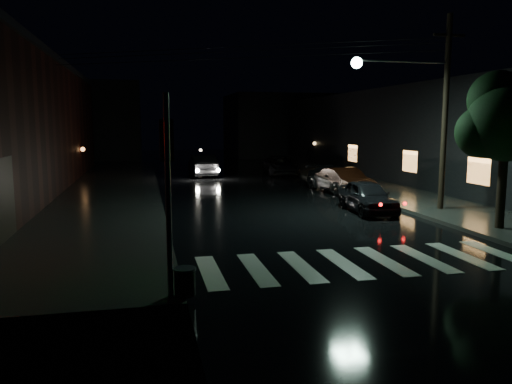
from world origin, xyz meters
TOP-DOWN VIEW (x-y plane):
  - ground at (0.00, 0.00)m, footprint 120.00×120.00m
  - sidewalk_left at (-5.00, 14.00)m, footprint 6.00×44.00m
  - sidewalk_right at (10.00, 14.00)m, footprint 4.00×44.00m
  - building_right at (17.00, 18.00)m, footprint 10.00×40.00m
  - building_far_left at (-10.00, 45.00)m, footprint 14.00×10.00m
  - building_far_right at (14.00, 45.00)m, footprint 14.00×10.00m
  - crosswalk at (3.00, 0.50)m, footprint 9.00×3.00m
  - signal_pole_corner at (-2.14, -1.46)m, footprint 0.68×0.61m
  - street_tree at (9.23, 3.14)m, footprint 3.10×2.90m
  - utility_pole at (8.83, 7.00)m, footprint 4.92×0.44m
  - parked_car_a at (6.43, 7.65)m, footprint 1.83×4.03m
  - parked_car_b at (7.60, 12.82)m, footprint 1.92×4.39m
  - parked_car_c at (7.60, 14.01)m, footprint 2.45×4.91m
  - parked_car_d at (7.10, 23.68)m, footprint 2.78×5.14m
  - oncoming_car at (1.30, 23.79)m, footprint 1.70×4.65m

SIDE VIEW (x-z plane):
  - ground at x=0.00m, z-range 0.00..0.00m
  - crosswalk at x=3.00m, z-range 0.00..0.01m
  - sidewalk_left at x=-5.00m, z-range 0.00..0.15m
  - sidewalk_right at x=10.00m, z-range 0.00..0.15m
  - parked_car_a at x=6.43m, z-range 0.00..1.34m
  - parked_car_c at x=7.60m, z-range 0.00..1.37m
  - parked_car_d at x=7.10m, z-range 0.00..1.37m
  - parked_car_b at x=7.60m, z-range 0.00..1.40m
  - oncoming_car at x=1.30m, z-range 0.00..1.52m
  - signal_pole_corner at x=-2.14m, z-range -0.56..3.64m
  - building_right at x=17.00m, z-range 0.00..6.00m
  - building_far_right at x=14.00m, z-range 0.00..7.00m
  - street_tree at x=9.23m, z-range 1.04..6.44m
  - building_far_left at x=-10.00m, z-range 0.00..8.00m
  - utility_pole at x=8.83m, z-range 0.60..8.60m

